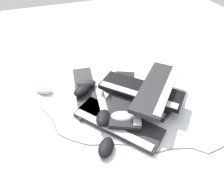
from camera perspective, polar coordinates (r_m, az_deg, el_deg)
name	(u,v)px	position (r m, az deg, el deg)	size (l,w,h in m)	color
ground_plane	(113,90)	(1.28, 0.36, -0.05)	(3.20, 3.20, 0.00)	silver
keyboard_0	(136,95)	(1.23, 6.19, -1.45)	(0.35, 0.46, 0.03)	#232326
keyboard_1	(89,90)	(1.26, -5.98, -0.23)	(0.21, 0.46, 0.03)	#232326
keyboard_2	(118,123)	(1.08, 1.47, -8.77)	(0.39, 0.44, 0.03)	#232326
keyboard_3	(127,97)	(1.17, 4.05, -1.94)	(0.32, 0.46, 0.03)	black
keyboard_4	(141,90)	(1.17, 7.52, -0.24)	(0.41, 0.42, 0.03)	black
keyboard_5	(157,88)	(1.15, 11.74, 0.42)	(0.41, 0.42, 0.03)	#232326
mouse_0	(44,89)	(1.31, -17.35, 0.05)	(0.11, 0.07, 0.04)	#B7B7BC
mouse_1	(82,90)	(1.21, -7.89, -0.11)	(0.11, 0.07, 0.04)	black
mouse_2	(103,118)	(1.05, -2.30, -7.44)	(0.11, 0.07, 0.04)	black
mouse_3	(122,117)	(1.06, 2.68, -7.09)	(0.11, 0.07, 0.04)	silver
mouse_4	(106,147)	(0.98, -1.54, -14.87)	(0.11, 0.07, 0.04)	black
mouse_5	(86,83)	(1.26, -6.77, 1.62)	(0.11, 0.07, 0.04)	black
cable_0	(122,140)	(1.02, 2.56, -13.02)	(0.78, 0.54, 0.01)	#59595B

